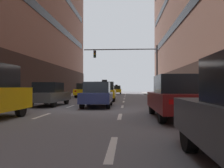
# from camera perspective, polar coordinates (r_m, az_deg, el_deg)

# --- Properties ---
(ground_plane) EXTENTS (120.00, 120.00, 0.00)m
(ground_plane) POSITION_cam_1_polar(r_m,az_deg,el_deg) (12.85, -5.14, -6.35)
(ground_plane) COLOR slate
(sidewalk_right) EXTENTS (3.24, 80.00, 0.14)m
(sidewalk_right) POSITION_cam_1_polar(r_m,az_deg,el_deg) (13.52, 24.12, -5.71)
(sidewalk_right) COLOR gray
(sidewalk_right) RESTS_ON ground
(lane_stripe_l1_s3) EXTENTS (0.16, 2.00, 0.01)m
(lane_stripe_l1_s3) POSITION_cam_1_polar(r_m,az_deg,el_deg) (10.38, -17.05, -7.61)
(lane_stripe_l1_s3) COLOR silver
(lane_stripe_l1_s3) RESTS_ON ground
(lane_stripe_l1_s4) EXTENTS (0.16, 2.00, 0.01)m
(lane_stripe_l1_s4) POSITION_cam_1_polar(r_m,az_deg,el_deg) (15.14, -10.27, -5.49)
(lane_stripe_l1_s4) COLOR silver
(lane_stripe_l1_s4) RESTS_ON ground
(lane_stripe_l1_s5) EXTENTS (0.16, 2.00, 0.01)m
(lane_stripe_l1_s5) POSITION_cam_1_polar(r_m,az_deg,el_deg) (20.02, -6.78, -4.36)
(lane_stripe_l1_s5) COLOR silver
(lane_stripe_l1_s5) RESTS_ON ground
(lane_stripe_l1_s6) EXTENTS (0.16, 2.00, 0.01)m
(lane_stripe_l1_s6) POSITION_cam_1_polar(r_m,az_deg,el_deg) (24.94, -4.66, -3.67)
(lane_stripe_l1_s6) COLOR silver
(lane_stripe_l1_s6) RESTS_ON ground
(lane_stripe_l1_s7) EXTENTS (0.16, 2.00, 0.01)m
(lane_stripe_l1_s7) POSITION_cam_1_polar(r_m,az_deg,el_deg) (29.89, -3.25, -3.21)
(lane_stripe_l1_s7) COLOR silver
(lane_stripe_l1_s7) RESTS_ON ground
(lane_stripe_l1_s8) EXTENTS (0.16, 2.00, 0.01)m
(lane_stripe_l1_s8) POSITION_cam_1_polar(r_m,az_deg,el_deg) (34.85, -2.24, -2.87)
(lane_stripe_l1_s8) COLOR silver
(lane_stripe_l1_s8) RESTS_ON ground
(lane_stripe_l1_s9) EXTENTS (0.16, 2.00, 0.01)m
(lane_stripe_l1_s9) POSITION_cam_1_polar(r_m,az_deg,el_deg) (39.83, -1.48, -2.62)
(lane_stripe_l1_s9) COLOR silver
(lane_stripe_l1_s9) RESTS_ON ground
(lane_stripe_l1_s10) EXTENTS (0.16, 2.00, 0.01)m
(lane_stripe_l1_s10) POSITION_cam_1_polar(r_m,az_deg,el_deg) (44.81, -0.89, -2.42)
(lane_stripe_l1_s10) COLOR silver
(lane_stripe_l1_s10) RESTS_ON ground
(lane_stripe_l2_s2) EXTENTS (0.16, 2.00, 0.01)m
(lane_stripe_l2_s2) POSITION_cam_1_polar(r_m,az_deg,el_deg) (4.81, 0.01, -15.65)
(lane_stripe_l2_s2) COLOR silver
(lane_stripe_l2_s2) RESTS_ON ground
(lane_stripe_l2_s3) EXTENTS (0.16, 2.00, 0.01)m
(lane_stripe_l2_s3) POSITION_cam_1_polar(r_m,az_deg,el_deg) (9.72, 1.98, -8.11)
(lane_stripe_l2_s3) COLOR silver
(lane_stripe_l2_s3) RESTS_ON ground
(lane_stripe_l2_s4) EXTENTS (0.16, 2.00, 0.01)m
(lane_stripe_l2_s4) POSITION_cam_1_polar(r_m,az_deg,el_deg) (14.69, 2.61, -5.65)
(lane_stripe_l2_s4) COLOR silver
(lane_stripe_l2_s4) RESTS_ON ground
(lane_stripe_l2_s5) EXTENTS (0.16, 2.00, 0.01)m
(lane_stripe_l2_s5) POSITION_cam_1_polar(r_m,az_deg,el_deg) (19.68, 2.91, -4.43)
(lane_stripe_l2_s5) COLOR silver
(lane_stripe_l2_s5) RESTS_ON ground
(lane_stripe_l2_s6) EXTENTS (0.16, 2.00, 0.01)m
(lane_stripe_l2_s6) POSITION_cam_1_polar(r_m,az_deg,el_deg) (24.67, 3.09, -3.71)
(lane_stripe_l2_s6) COLOR silver
(lane_stripe_l2_s6) RESTS_ON ground
(lane_stripe_l2_s7) EXTENTS (0.16, 2.00, 0.01)m
(lane_stripe_l2_s7) POSITION_cam_1_polar(r_m,az_deg,el_deg) (29.67, 3.22, -3.22)
(lane_stripe_l2_s7) COLOR silver
(lane_stripe_l2_s7) RESTS_ON ground
(lane_stripe_l2_s8) EXTENTS (0.16, 2.00, 0.01)m
(lane_stripe_l2_s8) POSITION_cam_1_polar(r_m,az_deg,el_deg) (34.66, 3.30, -2.88)
(lane_stripe_l2_s8) COLOR silver
(lane_stripe_l2_s8) RESTS_ON ground
(lane_stripe_l2_s9) EXTENTS (0.16, 2.00, 0.01)m
(lane_stripe_l2_s9) POSITION_cam_1_polar(r_m,az_deg,el_deg) (39.66, 3.36, -2.63)
(lane_stripe_l2_s9) COLOR silver
(lane_stripe_l2_s9) RESTS_ON ground
(lane_stripe_l2_s10) EXTENTS (0.16, 2.00, 0.01)m
(lane_stripe_l2_s10) POSITION_cam_1_polar(r_m,az_deg,el_deg) (44.66, 3.41, -2.43)
(lane_stripe_l2_s10) COLOR silver
(lane_stripe_l2_s10) RESTS_ON ground
(taxi_driving_0) EXTENTS (2.05, 4.64, 1.91)m
(taxi_driving_0) POSITION_cam_1_polar(r_m,az_deg,el_deg) (28.59, -6.72, -1.61)
(taxi_driving_0) COLOR black
(taxi_driving_0) RESTS_ON ground
(car_driving_1) EXTENTS (1.83, 4.21, 1.56)m
(car_driving_1) POSITION_cam_1_polar(r_m,az_deg,el_deg) (14.35, -3.65, -2.69)
(car_driving_1) COLOR black
(car_driving_1) RESTS_ON ground
(taxi_driving_2) EXTENTS (1.79, 4.21, 1.74)m
(taxi_driving_2) POSITION_cam_1_polar(r_m,az_deg,el_deg) (42.38, 1.12, -1.47)
(taxi_driving_2) COLOR black
(taxi_driving_2) RESTS_ON ground
(taxi_driving_3) EXTENTS (2.09, 4.69, 1.92)m
(taxi_driving_3) POSITION_cam_1_polar(r_m,az_deg,el_deg) (20.91, -1.85, -1.88)
(taxi_driving_3) COLOR black
(taxi_driving_3) RESTS_ON ground
(car_driving_4) EXTENTS (1.91, 4.23, 1.56)m
(car_driving_4) POSITION_cam_1_polar(r_m,az_deg,el_deg) (15.88, -15.38, -2.49)
(car_driving_4) COLOR black
(car_driving_4) RESTS_ON ground
(car_parked_1) EXTENTS (1.97, 4.59, 1.71)m
(car_parked_1) POSITION_cam_1_polar(r_m,az_deg,el_deg) (9.47, 16.04, -3.17)
(car_parked_1) COLOR black
(car_parked_1) RESTS_ON ground
(traffic_signal_0) EXTENTS (8.62, 0.35, 5.99)m
(traffic_signal_0) POSITION_cam_1_polar(r_m,az_deg,el_deg) (26.75, 5.46, 5.76)
(traffic_signal_0) COLOR #4C4C51
(traffic_signal_0) RESTS_ON sidewalk_right
(pedestrian_0) EXTENTS (0.23, 0.53, 1.74)m
(pedestrian_0) POSITION_cam_1_polar(r_m,az_deg,el_deg) (20.24, 16.92, -1.03)
(pedestrian_0) COLOR brown
(pedestrian_0) RESTS_ON sidewalk_right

